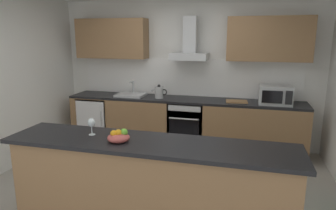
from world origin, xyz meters
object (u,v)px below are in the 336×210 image
object	(u,v)px
wine_glass	(91,123)
fruit_bowl	(119,137)
refrigerator	(98,119)
chopping_board	(237,101)
sink	(131,95)
oven	(187,124)
range_hood	(190,46)
kettle	(159,92)
microwave	(275,95)

from	to	relation	value
wine_glass	fruit_bowl	bearing A→B (deg)	-17.51
refrigerator	chopping_board	bearing A→B (deg)	-0.47
sink	oven	bearing A→B (deg)	-0.60
refrigerator	wine_glass	bearing A→B (deg)	-63.11
range_hood	fruit_bowl	xyz separation A→B (m)	(-0.21, -2.53, -0.79)
refrigerator	kettle	size ratio (longest dim) A/B	2.94
fruit_bowl	sink	bearing A→B (deg)	109.13
fruit_bowl	chopping_board	xyz separation A→B (m)	(1.03, 2.38, -0.08)
kettle	range_hood	size ratio (longest dim) A/B	0.40
oven	sink	xyz separation A→B (m)	(-1.04, 0.01, 0.47)
oven	range_hood	bearing A→B (deg)	90.00
chopping_board	kettle	bearing A→B (deg)	-179.57
chopping_board	wine_glass	bearing A→B (deg)	-121.35
microwave	wine_glass	xyz separation A→B (m)	(-1.97, -2.26, 0.02)
oven	fruit_bowl	size ratio (longest dim) A/B	3.64
range_hood	chopping_board	distance (m)	1.21
wine_glass	oven	bearing A→B (deg)	76.28
refrigerator	range_hood	world-z (taller)	range_hood
wine_glass	chopping_board	xyz separation A→B (m)	(1.38, 2.27, -0.16)
oven	kettle	xyz separation A→B (m)	(-0.50, -0.03, 0.55)
oven	kettle	distance (m)	0.74
oven	wine_glass	size ratio (longest dim) A/B	4.50
wine_glass	sink	bearing A→B (deg)	101.90
refrigerator	chopping_board	xyz separation A→B (m)	(2.54, -0.02, 0.49)
microwave	kettle	size ratio (longest dim) A/B	1.73
kettle	range_hood	distance (m)	0.94
range_hood	chopping_board	world-z (taller)	range_hood
sink	microwave	bearing A→B (deg)	-0.91
refrigerator	wine_glass	distance (m)	2.65
microwave	fruit_bowl	size ratio (longest dim) A/B	2.27
range_hood	oven	bearing A→B (deg)	-90.00
range_hood	chopping_board	bearing A→B (deg)	-10.56
refrigerator	sink	bearing A→B (deg)	1.16
kettle	chopping_board	distance (m)	1.33
chopping_board	refrigerator	bearing A→B (deg)	179.53
kettle	fruit_bowl	size ratio (longest dim) A/B	1.31
sink	fruit_bowl	xyz separation A→B (m)	(0.84, -2.41, 0.07)
wine_glass	kettle	bearing A→B (deg)	88.51
oven	range_hood	xyz separation A→B (m)	(0.00, 0.13, 1.33)
sink	range_hood	world-z (taller)	range_hood
microwave	wine_glass	size ratio (longest dim) A/B	2.81
wine_glass	fruit_bowl	world-z (taller)	wine_glass
kettle	range_hood	world-z (taller)	range_hood
range_hood	microwave	bearing A→B (deg)	-6.36
chopping_board	sink	bearing A→B (deg)	178.94
microwave	kettle	distance (m)	1.91
sink	chopping_board	distance (m)	1.87
range_hood	wine_glass	size ratio (longest dim) A/B	4.05
sink	wine_glass	size ratio (longest dim) A/B	2.81
kettle	sink	bearing A→B (deg)	175.30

